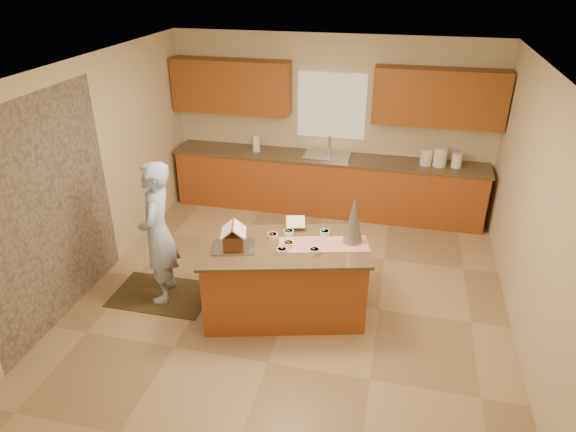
% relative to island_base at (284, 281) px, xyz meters
% --- Properties ---
extents(floor, '(5.50, 5.50, 0.00)m').
position_rel_island_base_xyz_m(floor, '(0.04, 0.28, -0.43)').
color(floor, tan).
rests_on(floor, ground).
extents(ceiling, '(5.50, 5.50, 0.00)m').
position_rel_island_base_xyz_m(ceiling, '(0.04, 0.28, 2.27)').
color(ceiling, silver).
rests_on(ceiling, floor).
extents(wall_back, '(5.50, 5.50, 0.00)m').
position_rel_island_base_xyz_m(wall_back, '(0.04, 3.03, 0.92)').
color(wall_back, beige).
rests_on(wall_back, floor).
extents(wall_front, '(5.50, 5.50, 0.00)m').
position_rel_island_base_xyz_m(wall_front, '(0.04, -2.47, 0.92)').
color(wall_front, beige).
rests_on(wall_front, floor).
extents(wall_left, '(5.50, 5.50, 0.00)m').
position_rel_island_base_xyz_m(wall_left, '(-2.46, 0.28, 0.92)').
color(wall_left, beige).
rests_on(wall_left, floor).
extents(wall_right, '(5.50, 5.50, 0.00)m').
position_rel_island_base_xyz_m(wall_right, '(2.54, 0.28, 0.92)').
color(wall_right, beige).
rests_on(wall_right, floor).
extents(stone_accent, '(0.00, 2.50, 2.50)m').
position_rel_island_base_xyz_m(stone_accent, '(-2.44, -0.52, 0.82)').
color(stone_accent, gray).
rests_on(stone_accent, wall_left).
extents(window_curtain, '(1.05, 0.03, 1.00)m').
position_rel_island_base_xyz_m(window_curtain, '(0.04, 3.00, 1.22)').
color(window_curtain, white).
rests_on(window_curtain, wall_back).
extents(back_counter_base, '(4.80, 0.60, 0.88)m').
position_rel_island_base_xyz_m(back_counter_base, '(0.04, 2.73, 0.01)').
color(back_counter_base, '#9F5120').
rests_on(back_counter_base, floor).
extents(back_counter_top, '(4.85, 0.63, 0.04)m').
position_rel_island_base_xyz_m(back_counter_top, '(0.04, 2.73, 0.47)').
color(back_counter_top, brown).
rests_on(back_counter_top, back_counter_base).
extents(upper_cabinet_left, '(1.85, 0.35, 0.80)m').
position_rel_island_base_xyz_m(upper_cabinet_left, '(-1.51, 2.85, 1.47)').
color(upper_cabinet_left, brown).
rests_on(upper_cabinet_left, wall_back).
extents(upper_cabinet_right, '(1.85, 0.35, 0.80)m').
position_rel_island_base_xyz_m(upper_cabinet_right, '(1.59, 2.85, 1.47)').
color(upper_cabinet_right, brown).
rests_on(upper_cabinet_right, wall_back).
extents(sink, '(0.70, 0.45, 0.12)m').
position_rel_island_base_xyz_m(sink, '(0.04, 2.73, 0.46)').
color(sink, silver).
rests_on(sink, back_counter_top).
extents(faucet, '(0.03, 0.03, 0.28)m').
position_rel_island_base_xyz_m(faucet, '(0.04, 2.91, 0.63)').
color(faucet, silver).
rests_on(faucet, back_counter_top).
extents(island_base, '(1.91, 1.28, 0.85)m').
position_rel_island_base_xyz_m(island_base, '(0.00, 0.00, 0.00)').
color(island_base, '#9F5120').
rests_on(island_base, floor).
extents(island_top, '(2.00, 1.38, 0.04)m').
position_rel_island_base_xyz_m(island_top, '(0.00, 0.00, 0.45)').
color(island_top, brown).
rests_on(island_top, island_base).
extents(table_runner, '(1.02, 0.58, 0.01)m').
position_rel_island_base_xyz_m(table_runner, '(0.42, 0.11, 0.47)').
color(table_runner, '#A71D0B').
rests_on(table_runner, island_top).
extents(baking_tray, '(0.51, 0.43, 0.02)m').
position_rel_island_base_xyz_m(baking_tray, '(-0.50, -0.18, 0.48)').
color(baking_tray, silver).
rests_on(baking_tray, island_top).
extents(cookbook, '(0.25, 0.21, 0.09)m').
position_rel_island_base_xyz_m(cookbook, '(0.05, 0.39, 0.55)').
color(cookbook, white).
rests_on(cookbook, island_top).
extents(tinsel_tree, '(0.26, 0.26, 0.53)m').
position_rel_island_base_xyz_m(tinsel_tree, '(0.72, 0.24, 0.73)').
color(tinsel_tree, '#B6B7C3').
rests_on(tinsel_tree, island_top).
extents(rug, '(1.16, 0.76, 0.01)m').
position_rel_island_base_xyz_m(rug, '(-1.52, -0.03, -0.42)').
color(rug, black).
rests_on(rug, floor).
extents(boy, '(0.54, 0.70, 1.72)m').
position_rel_island_base_xyz_m(boy, '(-1.47, -0.03, 0.44)').
color(boy, '#AAC4F1').
rests_on(boy, rug).
extents(canister_a, '(0.17, 0.17, 0.24)m').
position_rel_island_base_xyz_m(canister_a, '(1.51, 2.73, 0.61)').
color(canister_a, white).
rests_on(canister_a, back_counter_top).
extents(canister_b, '(0.19, 0.19, 0.28)m').
position_rel_island_base_xyz_m(canister_b, '(1.71, 2.73, 0.63)').
color(canister_b, white).
rests_on(canister_b, back_counter_top).
extents(canister_c, '(0.15, 0.15, 0.22)m').
position_rel_island_base_xyz_m(canister_c, '(1.95, 2.73, 0.60)').
color(canister_c, white).
rests_on(canister_c, back_counter_top).
extents(paper_towel, '(0.12, 0.12, 0.26)m').
position_rel_island_base_xyz_m(paper_towel, '(-1.10, 2.73, 0.62)').
color(paper_towel, white).
rests_on(paper_towel, back_counter_top).
extents(gingerbread_house, '(0.32, 0.33, 0.27)m').
position_rel_island_base_xyz_m(gingerbread_house, '(-0.50, -0.18, 0.59)').
color(gingerbread_house, brown).
rests_on(gingerbread_house, baking_tray).
extents(candy_bowls, '(0.67, 0.61, 0.05)m').
position_rel_island_base_xyz_m(candy_bowls, '(0.11, 0.07, 0.49)').
color(candy_bowls, '#E56C7A').
rests_on(candy_bowls, island_top).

